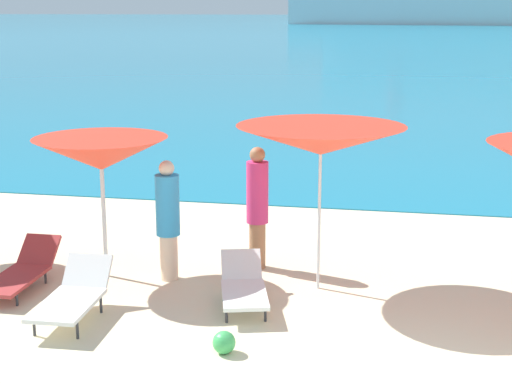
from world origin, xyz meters
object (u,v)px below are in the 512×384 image
(beachgoer_2, at_px, (168,217))
(beach_ball, at_px, (224,342))
(lounge_chair_5, at_px, (243,286))
(lounge_chair_6, at_px, (73,295))
(beachgoer_3, at_px, (257,204))
(umbrella_3, at_px, (101,154))
(umbrella_4, at_px, (321,140))
(lounge_chair_8, at_px, (21,271))

(beachgoer_2, height_order, beach_ball, beachgoer_2)
(lounge_chair_5, distance_m, beach_ball, 1.43)
(lounge_chair_6, bearing_deg, beachgoer_3, 49.10)
(lounge_chair_6, relative_size, beachgoer_2, 0.87)
(umbrella_3, xyz_separation_m, beachgoer_3, (2.07, 0.78, -0.81))
(umbrella_4, distance_m, beachgoer_2, 2.42)
(lounge_chair_5, relative_size, beachgoer_3, 0.83)
(lounge_chair_8, xyz_separation_m, beachgoer_2, (1.89, 0.75, 0.67))
(beachgoer_2, xyz_separation_m, beachgoer_3, (1.14, 0.73, 0.06))
(lounge_chair_5, bearing_deg, lounge_chair_8, 163.65)
(umbrella_4, bearing_deg, lounge_chair_8, -168.85)
(umbrella_4, height_order, lounge_chair_8, umbrella_4)
(umbrella_4, xyz_separation_m, lounge_chair_5, (-0.87, -0.84, -1.79))
(umbrella_3, bearing_deg, umbrella_4, 1.58)
(beach_ball, bearing_deg, umbrella_3, 136.18)
(lounge_chair_6, xyz_separation_m, lounge_chair_8, (-1.15, 0.87, -0.06))
(beachgoer_3, bearing_deg, lounge_chair_6, -158.31)
(umbrella_3, xyz_separation_m, beachgoer_2, (0.93, 0.04, -0.88))
(beachgoer_2, height_order, beachgoer_3, beachgoer_3)
(lounge_chair_5, height_order, lounge_chair_6, lounge_chair_6)
(lounge_chair_6, xyz_separation_m, beachgoer_3, (1.87, 2.35, 0.67))
(beachgoer_2, relative_size, beach_ball, 6.60)
(umbrella_3, bearing_deg, beachgoer_2, 2.69)
(lounge_chair_5, relative_size, lounge_chair_8, 0.93)
(beach_ball, bearing_deg, beachgoer_3, 93.73)
(beachgoer_2, bearing_deg, umbrella_3, -111.49)
(umbrella_3, bearing_deg, beach_ball, -43.82)
(lounge_chair_6, relative_size, lounge_chair_8, 0.92)
(umbrella_4, bearing_deg, beachgoer_3, 144.97)
(umbrella_4, xyz_separation_m, beachgoer_2, (-2.12, -0.04, -1.16))
(lounge_chair_6, bearing_deg, umbrella_4, 27.77)
(umbrella_4, bearing_deg, lounge_chair_6, -149.84)
(lounge_chair_5, xyz_separation_m, lounge_chair_8, (-3.14, 0.05, -0.04))
(lounge_chair_8, distance_m, beachgoer_3, 3.45)
(lounge_chair_5, distance_m, beachgoer_2, 1.61)
(beachgoer_3, height_order, beach_ball, beachgoer_3)
(umbrella_4, height_order, lounge_chair_5, umbrella_4)
(beachgoer_2, relative_size, beachgoer_3, 0.94)
(lounge_chair_5, distance_m, beachgoer_3, 1.69)
(umbrella_3, relative_size, lounge_chair_6, 1.39)
(lounge_chair_6, height_order, beach_ball, lounge_chair_6)
(umbrella_3, height_order, beachgoer_2, umbrella_3)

